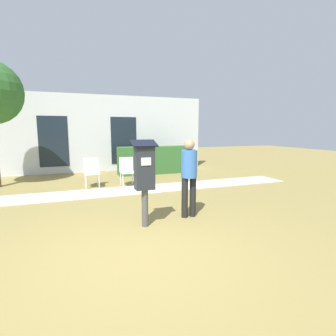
# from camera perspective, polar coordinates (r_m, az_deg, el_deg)

# --- Properties ---
(ground_plane) EXTENTS (40.00, 40.00, 0.00)m
(ground_plane) POSITION_cam_1_polar(r_m,az_deg,el_deg) (4.01, -6.83, -17.94)
(ground_plane) COLOR olive
(sidewalk) EXTENTS (12.00, 1.10, 0.02)m
(sidewalk) POSITION_cam_1_polar(r_m,az_deg,el_deg) (7.64, -13.92, -5.21)
(sidewalk) COLOR beige
(sidewalk) RESTS_ON ground
(building_facade) EXTENTS (10.00, 0.26, 3.20)m
(building_facade) POSITION_cam_1_polar(r_m,az_deg,el_deg) (11.47, -16.67, 7.16)
(building_facade) COLOR silver
(building_facade) RESTS_ON ground
(parking_meter) EXTENTS (0.44, 0.31, 1.59)m
(parking_meter) POSITION_cam_1_polar(r_m,az_deg,el_deg) (4.72, -5.14, -0.87)
(parking_meter) COLOR #4C4C4C
(parking_meter) RESTS_ON ground
(person_standing) EXTENTS (0.32, 0.32, 1.58)m
(person_standing) POSITION_cam_1_polar(r_m,az_deg,el_deg) (5.26, 4.61, -0.87)
(person_standing) COLOR black
(person_standing) RESTS_ON ground
(outdoor_chair_left) EXTENTS (0.44, 0.44, 0.90)m
(outdoor_chair_left) POSITION_cam_1_polar(r_m,az_deg,el_deg) (8.43, -16.32, -0.44)
(outdoor_chair_left) COLOR white
(outdoor_chair_left) RESTS_ON ground
(outdoor_chair_middle) EXTENTS (0.44, 0.44, 0.90)m
(outdoor_chair_middle) POSITION_cam_1_polar(r_m,az_deg,el_deg) (8.40, -8.92, -0.23)
(outdoor_chair_middle) COLOR white
(outdoor_chair_middle) RESTS_ON ground
(hedge_row) EXTENTS (2.92, 0.60, 1.10)m
(hedge_row) POSITION_cam_1_polar(r_m,az_deg,el_deg) (10.59, -2.97, 1.75)
(hedge_row) COLOR #33662D
(hedge_row) RESTS_ON ground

